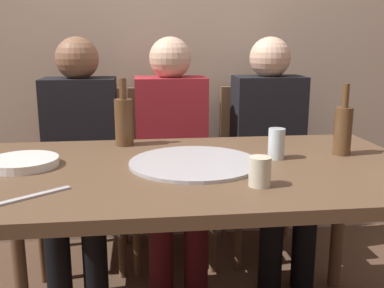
% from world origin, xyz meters
% --- Properties ---
extents(back_wall, '(6.00, 0.10, 2.60)m').
position_xyz_m(back_wall, '(0.00, 1.09, 1.30)').
color(back_wall, '#BCA893').
rests_on(back_wall, ground_plane).
extents(dining_table, '(1.57, 0.89, 0.73)m').
position_xyz_m(dining_table, '(0.00, 0.00, 0.65)').
color(dining_table, brown).
rests_on(dining_table, ground_plane).
extents(pizza_tray, '(0.46, 0.46, 0.01)m').
position_xyz_m(pizza_tray, '(0.00, 0.02, 0.73)').
color(pizza_tray, '#ADADB2').
rests_on(pizza_tray, dining_table).
extents(wine_bottle, '(0.07, 0.07, 0.27)m').
position_xyz_m(wine_bottle, '(0.57, 0.09, 0.83)').
color(wine_bottle, brown).
rests_on(wine_bottle, dining_table).
extents(beer_bottle, '(0.08, 0.08, 0.28)m').
position_xyz_m(beer_bottle, '(-0.25, 0.35, 0.83)').
color(beer_bottle, brown).
rests_on(beer_bottle, dining_table).
extents(tumbler_near, '(0.06, 0.06, 0.11)m').
position_xyz_m(tumbler_near, '(0.31, 0.06, 0.78)').
color(tumbler_near, silver).
rests_on(tumbler_near, dining_table).
extents(tumbler_far, '(0.07, 0.07, 0.09)m').
position_xyz_m(tumbler_far, '(0.16, -0.24, 0.77)').
color(tumbler_far, beige).
rests_on(tumbler_far, dining_table).
extents(plate_stack, '(0.24, 0.24, 0.03)m').
position_xyz_m(plate_stack, '(-0.59, 0.06, 0.74)').
color(plate_stack, white).
rests_on(plate_stack, dining_table).
extents(table_knife, '(0.19, 0.15, 0.01)m').
position_xyz_m(table_knife, '(-0.49, -0.26, 0.73)').
color(table_knife, '#B7B7BC').
rests_on(table_knife, dining_table).
extents(chair_left, '(0.44, 0.44, 0.90)m').
position_xyz_m(chair_left, '(-0.48, 0.85, 0.51)').
color(chair_left, brown).
rests_on(chair_left, ground_plane).
extents(chair_middle, '(0.44, 0.44, 0.90)m').
position_xyz_m(chair_middle, '(-0.03, 0.85, 0.51)').
color(chair_middle, brown).
rests_on(chair_middle, ground_plane).
extents(chair_right, '(0.44, 0.44, 0.90)m').
position_xyz_m(chair_right, '(0.49, 0.85, 0.51)').
color(chair_right, brown).
rests_on(chair_right, ground_plane).
extents(guest_in_sweater, '(0.36, 0.56, 1.17)m').
position_xyz_m(guest_in_sweater, '(-0.48, 0.70, 0.64)').
color(guest_in_sweater, black).
rests_on(guest_in_sweater, ground_plane).
extents(guest_in_beanie, '(0.36, 0.56, 1.17)m').
position_xyz_m(guest_in_beanie, '(-0.03, 0.70, 0.64)').
color(guest_in_beanie, maroon).
rests_on(guest_in_beanie, ground_plane).
extents(guest_by_wall, '(0.36, 0.56, 1.17)m').
position_xyz_m(guest_by_wall, '(0.49, 0.70, 0.64)').
color(guest_by_wall, black).
rests_on(guest_by_wall, ground_plane).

